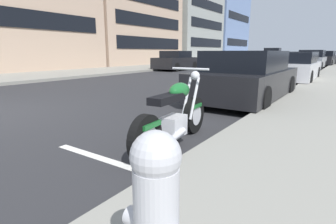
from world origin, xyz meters
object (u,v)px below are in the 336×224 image
(parked_car_far_down_curb, at_px, (293,67))
(parked_motorcycle, at_px, (174,117))
(parked_car_at_intersection, at_px, (247,77))
(crossing_truck, at_px, (278,55))
(parked_car_second_in_row, at_px, (300,63))
(parked_car_across_street, at_px, (324,59))
(fire_hydrant, at_px, (156,212))
(parked_car_mid_block, at_px, (311,60))
(car_opposite_curb, at_px, (176,61))

(parked_car_far_down_curb, bearing_deg, parked_motorcycle, -179.67)
(parked_car_at_intersection, xyz_separation_m, crossing_truck, (30.64, 5.73, 0.22))
(parked_car_second_in_row, height_order, crossing_truck, crossing_truck)
(parked_car_second_in_row, bearing_deg, parked_car_across_street, 0.86)
(parked_car_across_street, bearing_deg, parked_car_far_down_curb, -176.68)
(parked_car_far_down_curb, distance_m, crossing_truck, 25.15)
(parked_car_across_street, relative_size, crossing_truck, 0.90)
(crossing_truck, bearing_deg, parked_car_across_street, 126.09)
(parked_car_at_intersection, xyz_separation_m, parked_car_far_down_curb, (6.19, -0.18, -0.01))
(crossing_truck, xyz_separation_m, fire_hydrant, (-37.04, -7.36, -0.28))
(parked_car_at_intersection, xyz_separation_m, parked_car_second_in_row, (11.32, 0.27, 0.00))
(parked_car_mid_block, bearing_deg, parked_car_across_street, -4.22)
(crossing_truck, xyz_separation_m, car_opposite_curb, (-20.92, 2.80, -0.21))
(parked_car_second_in_row, bearing_deg, parked_car_at_intersection, -175.55)
(parked_car_at_intersection, height_order, fire_hydrant, parked_car_at_intersection)
(parked_car_at_intersection, bearing_deg, crossing_truck, 11.05)
(parked_motorcycle, xyz_separation_m, fire_hydrant, (-2.23, -1.33, 0.18))
(car_opposite_curb, bearing_deg, parked_car_far_down_curb, 66.65)
(car_opposite_curb, height_order, fire_hydrant, car_opposite_curb)
(parked_car_mid_block, distance_m, car_opposite_curb, 11.29)
(parked_car_across_street, xyz_separation_m, fire_hydrant, (-29.52, -1.44, -0.08))
(parked_motorcycle, relative_size, parked_car_far_down_curb, 0.44)
(parked_car_second_in_row, bearing_deg, fire_hydrant, -170.80)
(parked_car_across_street, bearing_deg, parked_motorcycle, -176.40)
(parked_car_at_intersection, distance_m, fire_hydrant, 6.61)
(fire_hydrant, bearing_deg, parked_car_at_intersection, 14.29)
(parked_car_mid_block, bearing_deg, fire_hydrant, -174.68)
(parked_car_second_in_row, bearing_deg, car_opposite_curb, 104.06)
(parked_motorcycle, height_order, parked_car_far_down_curb, parked_car_far_down_curb)
(parked_car_second_in_row, height_order, parked_car_mid_block, parked_car_mid_block)
(fire_hydrant, bearing_deg, parked_car_far_down_curb, 6.59)
(parked_motorcycle, distance_m, parked_car_mid_block, 21.62)
(parked_car_mid_block, bearing_deg, parked_car_far_down_curb, -176.90)
(parked_car_far_down_curb, relative_size, fire_hydrant, 5.36)
(car_opposite_curb, bearing_deg, parked_motorcycle, 31.15)
(parked_car_far_down_curb, height_order, parked_car_second_in_row, parked_car_second_in_row)
(parked_car_at_intersection, relative_size, fire_hydrant, 5.02)
(parked_motorcycle, bearing_deg, crossing_truck, 5.57)
(parked_car_at_intersection, relative_size, parked_car_across_street, 0.95)
(parked_car_mid_block, relative_size, car_opposite_curb, 1.02)
(parked_motorcycle, relative_size, parked_car_across_street, 0.45)
(parked_car_at_intersection, bearing_deg, fire_hydrant, -165.26)
(parked_motorcycle, bearing_deg, parked_car_second_in_row, -2.16)
(parked_motorcycle, bearing_deg, car_opposite_curb, 28.18)
(fire_hydrant, bearing_deg, parked_car_second_in_row, 6.11)
(parked_motorcycle, distance_m, crossing_truck, 35.33)
(parked_car_mid_block, bearing_deg, crossing_truck, 23.06)
(car_opposite_curb, xyz_separation_m, fire_hydrant, (-16.12, -10.16, -0.07))
(parked_car_far_down_curb, distance_m, parked_car_mid_block, 11.26)
(parked_car_across_street, distance_m, crossing_truck, 9.58)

